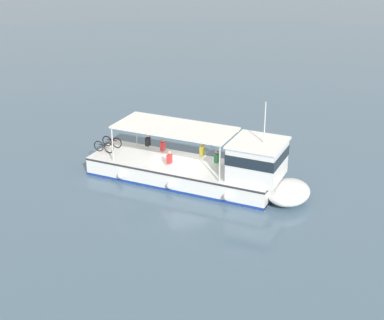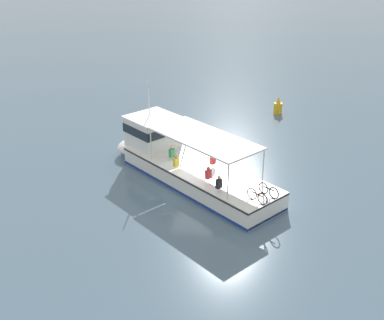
# 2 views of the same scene
# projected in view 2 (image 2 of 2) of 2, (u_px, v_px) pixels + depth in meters

# --- Properties ---
(ground_plane) EXTENTS (400.00, 400.00, 0.00)m
(ground_plane) POSITION_uv_depth(u_px,v_px,m) (193.00, 187.00, 28.02)
(ground_plane) COLOR slate
(ferry_main) EXTENTS (11.03, 11.32, 5.32)m
(ferry_main) POSITION_uv_depth(u_px,v_px,m) (181.00, 160.00, 28.93)
(ferry_main) COLOR white
(ferry_main) RESTS_ON ground
(channel_buoy) EXTENTS (0.70, 0.70, 1.40)m
(channel_buoy) POSITION_uv_depth(u_px,v_px,m) (278.00, 107.00, 39.54)
(channel_buoy) COLOR gold
(channel_buoy) RESTS_ON ground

